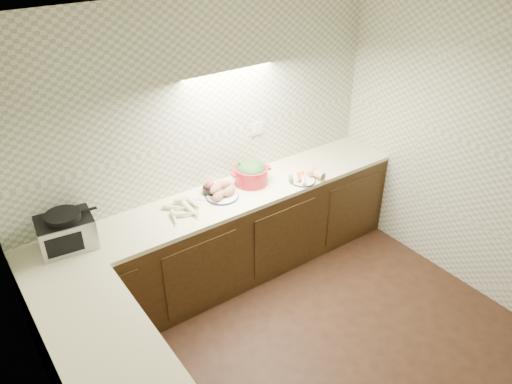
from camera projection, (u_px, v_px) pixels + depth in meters
room at (355, 199)px, 3.03m from camera, size 3.60×3.60×2.60m
counter at (210, 321)px, 3.77m from camera, size 3.60×3.60×0.90m
toaster_oven at (66, 231)px, 3.77m from camera, size 0.44×0.36×0.29m
parsnip_pile at (188, 208)px, 4.23m from camera, size 0.32×0.36×0.08m
sweet_potato_plate at (221, 192)px, 4.43m from camera, size 0.29×0.29×0.13m
onion_bowl at (211, 188)px, 4.49m from camera, size 0.17×0.17×0.13m
dutch_oven at (251, 173)px, 4.62m from camera, size 0.39×0.37×0.22m
veg_plate at (306, 176)px, 4.70m from camera, size 0.31×0.25×0.11m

